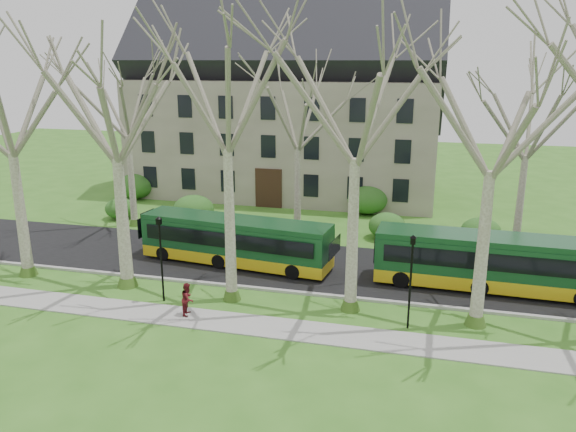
% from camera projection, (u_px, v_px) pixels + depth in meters
% --- Properties ---
extents(ground, '(120.00, 120.00, 0.00)m').
position_uv_depth(ground, '(285.00, 305.00, 27.65)').
color(ground, '#356B1E').
rests_on(ground, ground).
extents(sidewalk, '(70.00, 2.00, 0.06)m').
position_uv_depth(sidewalk, '(271.00, 327.00, 25.31)').
color(sidewalk, gray).
rests_on(sidewalk, ground).
extents(road, '(80.00, 8.00, 0.06)m').
position_uv_depth(road, '(308.00, 266.00, 32.78)').
color(road, black).
rests_on(road, ground).
extents(curb, '(80.00, 0.25, 0.14)m').
position_uv_depth(curb, '(292.00, 292.00, 29.03)').
color(curb, '#A5A39E').
rests_on(curb, ground).
extents(building, '(26.50, 12.20, 16.00)m').
position_uv_depth(building, '(287.00, 102.00, 49.29)').
color(building, gray).
rests_on(building, ground).
extents(tree_row_verge, '(49.00, 7.00, 14.00)m').
position_uv_depth(tree_row_verge, '(286.00, 164.00, 26.04)').
color(tree_row_verge, gray).
rests_on(tree_row_verge, ground).
extents(tree_row_far, '(33.00, 7.00, 12.00)m').
position_uv_depth(tree_row_far, '(307.00, 149.00, 36.61)').
color(tree_row_far, gray).
rests_on(tree_row_far, ground).
extents(lamp_row, '(36.22, 0.22, 4.30)m').
position_uv_depth(lamp_row, '(279.00, 263.00, 26.02)').
color(lamp_row, black).
rests_on(lamp_row, ground).
extents(hedges, '(30.60, 8.60, 2.00)m').
position_uv_depth(hedges, '(271.00, 209.00, 41.55)').
color(hedges, '#164D1D').
rests_on(hedges, ground).
extents(bus_lead, '(11.53, 3.69, 2.83)m').
position_uv_depth(bus_lead, '(236.00, 241.00, 32.73)').
color(bus_lead, '#12411F').
rests_on(bus_lead, road).
extents(bus_follow, '(12.01, 2.87, 2.98)m').
position_uv_depth(bus_follow, '(493.00, 262.00, 29.10)').
color(bus_follow, '#12411F').
rests_on(bus_follow, road).
extents(pedestrian_b, '(0.69, 0.83, 1.56)m').
position_uv_depth(pedestrian_b, '(188.00, 299.00, 26.33)').
color(pedestrian_b, '#5C151A').
rests_on(pedestrian_b, sidewalk).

